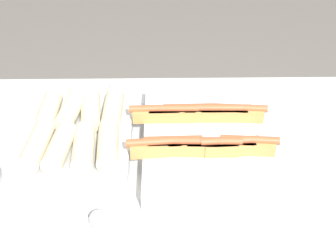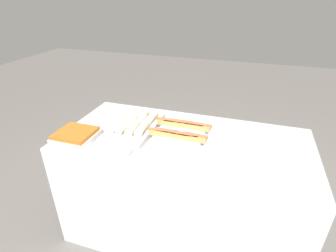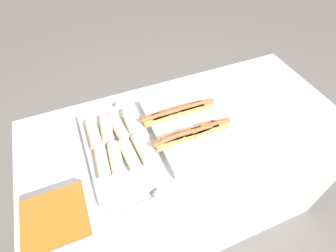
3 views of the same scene
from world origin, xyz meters
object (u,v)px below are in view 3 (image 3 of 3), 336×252
serving_spoon_near (154,197)px  tray_side_front (57,221)px  tray_hotdogs (184,126)px  tray_wraps (118,146)px  serving_spoon_far (116,106)px

serving_spoon_near → tray_side_front: bearing=173.9°
tray_hotdogs → tray_wraps: 0.35m
tray_hotdogs → serving_spoon_far: bearing=133.8°
tray_hotdogs → tray_side_front: (-0.67, -0.26, -0.00)m
tray_wraps → tray_side_front: bearing=-141.1°
tray_wraps → tray_side_front: size_ratio=2.04×
tray_hotdogs → serving_spoon_far: (-0.29, 0.30, -0.02)m
tray_hotdogs → tray_wraps: (-0.35, 0.00, 0.00)m
serving_spoon_far → tray_side_front: bearing=-124.4°
tray_side_front → serving_spoon_far: tray_side_front is taller
tray_hotdogs → serving_spoon_near: size_ratio=2.05×
tray_hotdogs → tray_side_front: bearing=-158.9°
serving_spoon_far → serving_spoon_near: bearing=-89.4°
tray_side_front → serving_spoon_near: tray_side_front is taller
tray_side_front → serving_spoon_near: (0.39, -0.04, -0.02)m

